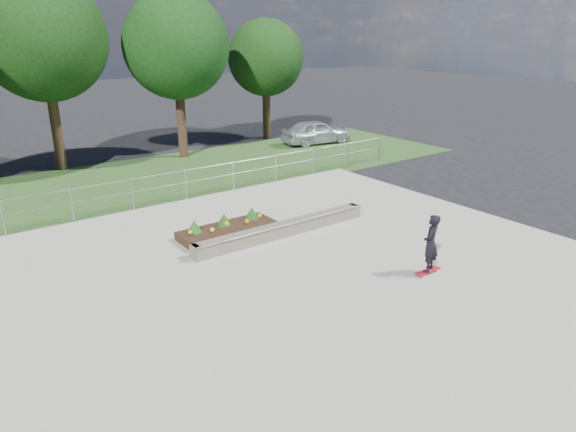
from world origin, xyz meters
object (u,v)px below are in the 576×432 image
object	(u,v)px
grind_ledge	(283,229)
planter_bed	(228,229)
parked_car	(316,132)
skateboarder	(431,244)

from	to	relation	value
grind_ledge	planter_bed	xyz separation A→B (m)	(-1.30, 1.08, -0.02)
parked_car	skateboarder	bearing A→B (deg)	158.71
grind_ledge	skateboarder	distance (m)	4.56
planter_bed	parked_car	xyz separation A→B (m)	(10.83, 8.98, 0.42)
skateboarder	grind_ledge	bearing A→B (deg)	108.75
parked_car	planter_bed	bearing A→B (deg)	137.78
planter_bed	parked_car	world-z (taller)	parked_car
planter_bed	skateboarder	distance (m)	6.06
grind_ledge	skateboarder	xyz separation A→B (m)	(1.45, -4.28, 0.62)
skateboarder	parked_car	size ratio (longest dim) A/B	0.41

